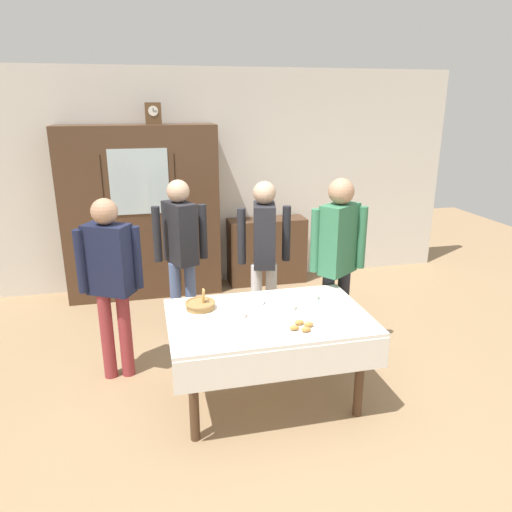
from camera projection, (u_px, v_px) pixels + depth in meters
name	position (u px, v px, depth m)	size (l,w,h in m)	color
ground_plane	(261.00, 385.00, 4.09)	(12.00, 12.00, 0.00)	#997A56
back_wall	(212.00, 180.00, 6.13)	(6.40, 0.10, 2.70)	silver
dining_table	(269.00, 330.00, 3.68)	(1.52, 0.99, 0.74)	#4C3321
wall_cabinet	(142.00, 213.00, 5.76)	(1.82, 0.46, 2.05)	#4C3321
mantel_clock	(153.00, 113.00, 5.45)	(0.18, 0.11, 0.24)	brown
bookshelf_low	(267.00, 251.00, 6.33)	(1.01, 0.35, 0.86)	#4C3321
book_stack	(267.00, 217.00, 6.19)	(0.17, 0.22, 0.06)	#B29333
tea_cup_center	(259.00, 302.00, 3.85)	(0.13, 0.13, 0.06)	silver
tea_cup_near_left	(291.00, 307.00, 3.75)	(0.13, 0.13, 0.06)	white
tea_cup_near_right	(314.00, 297.00, 3.95)	(0.13, 0.13, 0.06)	silver
tea_cup_mid_right	(241.00, 315.00, 3.62)	(0.13, 0.13, 0.06)	white
bread_basket	(200.00, 305.00, 3.78)	(0.24, 0.24, 0.16)	#9E7542
pastry_plate	(302.00, 328.00, 3.43)	(0.28, 0.28, 0.05)	white
spoon_front_edge	(239.00, 330.00, 3.43)	(0.12, 0.02, 0.01)	silver
spoon_mid_left	(208.00, 322.00, 3.55)	(0.12, 0.02, 0.01)	silver
person_behind_table_right	(264.00, 247.00, 4.61)	(0.52, 0.39, 1.60)	silver
person_by_cabinet	(110.00, 273.00, 3.95)	(0.52, 0.35, 1.58)	#933338
person_near_right_end	(181.00, 245.00, 4.67)	(0.52, 0.41, 1.61)	slate
person_beside_shelf	(338.00, 252.00, 4.27)	(0.52, 0.37, 1.68)	#232328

